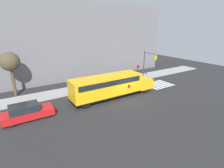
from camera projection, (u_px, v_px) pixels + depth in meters
ground_plane at (127, 99)px, 21.59m from camera, size 60.00×60.00×0.00m
sidewalk_strip at (101, 85)px, 26.77m from camera, size 44.00×3.00×0.15m
building_backdrop at (82, 41)px, 30.05m from camera, size 32.00×4.00×12.27m
crosswalk_stripes at (158, 84)px, 27.07m from camera, size 4.00×3.20×0.01m
school_bus at (110, 85)px, 21.54m from camera, size 11.18×2.57×2.90m
parked_car at (27, 112)px, 16.76m from camera, size 4.64×1.75×1.58m
stop_sign at (138, 70)px, 28.89m from camera, size 0.65×0.10×2.57m
traffic_light at (148, 61)px, 28.47m from camera, size 0.28×2.74×4.73m
tree_near_sidewalk at (10, 62)px, 21.29m from camera, size 2.31×2.31×5.67m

